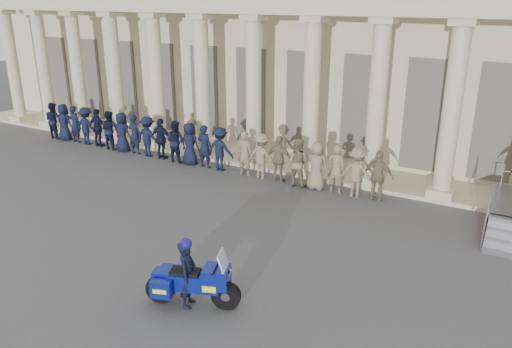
{
  "coord_description": "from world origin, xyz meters",
  "views": [
    {
      "loc": [
        9.0,
        -9.82,
        6.94
      ],
      "look_at": [
        1.58,
        3.16,
        1.6
      ],
      "focal_mm": 35.0,
      "sensor_mm": 36.0,
      "label": 1
    }
  ],
  "objects": [
    {
      "name": "building",
      "position": [
        -0.0,
        14.74,
        4.52
      ],
      "size": [
        40.0,
        12.5,
        9.0
      ],
      "color": "#C3B592",
      "rests_on": "ground"
    },
    {
      "name": "officer_rank",
      "position": [
        -4.02,
        6.76,
        0.93
      ],
      "size": [
        17.99,
        0.7,
        1.86
      ],
      "color": "black",
      "rests_on": "ground"
    },
    {
      "name": "ground",
      "position": [
        0.0,
        0.0,
        0.0
      ],
      "size": [
        90.0,
        90.0,
        0.0
      ],
      "primitive_type": "plane",
      "color": "#444447",
      "rests_on": "ground"
    },
    {
      "name": "rider",
      "position": [
        2.57,
        -1.8,
        0.88
      ],
      "size": [
        0.58,
        0.71,
        1.76
      ],
      "rotation": [
        0.0,
        0.0,
        1.92
      ],
      "color": "black",
      "rests_on": "ground"
    },
    {
      "name": "motorcycle",
      "position": [
        2.69,
        -1.75,
        0.64
      ],
      "size": [
        2.23,
        1.29,
        1.49
      ],
      "rotation": [
        0.0,
        0.0,
        0.35
      ],
      "color": "black",
      "rests_on": "ground"
    }
  ]
}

